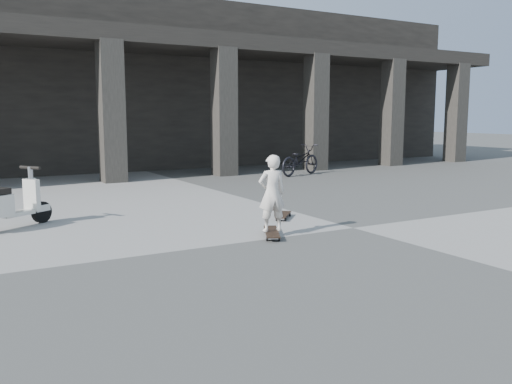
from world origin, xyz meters
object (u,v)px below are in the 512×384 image
longboard (272,232)px  scooter (2,207)px  skateboard_spare (283,215)px  bicycle (300,160)px  child (272,193)px

longboard → scooter: (-3.65, 2.56, 0.34)m
skateboard_spare → bicycle: size_ratio=0.35×
scooter → skateboard_spare: bearing=-49.6°
bicycle → longboard: bearing=122.9°
longboard → skateboard_spare: bearing=-12.3°
skateboard_spare → bicycle: (4.46, 5.99, 0.43)m
longboard → scooter: scooter is taller
skateboard_spare → longboard: bearing=-176.5°
child → bicycle: bearing=-117.8°
child → bicycle: child is taller
longboard → skateboard_spare: 1.53m
longboard → bicycle: bicycle is taller
longboard → scooter: bearing=82.2°
skateboard_spare → child: size_ratio=0.53×
child → longboard: bearing=9.4°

